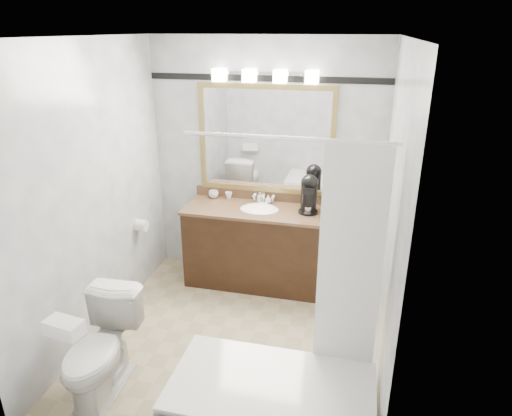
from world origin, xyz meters
name	(u,v)px	position (x,y,z in m)	size (l,w,h in m)	color
room	(230,208)	(0.00, 0.00, 1.25)	(2.42, 2.62, 2.52)	tan
vanity	(259,245)	(0.00, 1.02, 0.44)	(1.53, 0.58, 0.97)	black
mirror	(266,140)	(0.00, 1.28, 1.50)	(1.40, 0.04, 1.10)	#9A8345
vanity_light_bar	(265,75)	(0.00, 1.23, 2.13)	(1.02, 0.14, 0.12)	silver
accent_stripe	(266,78)	(0.00, 1.29, 2.10)	(2.40, 0.01, 0.06)	black
bathtub	(275,403)	(0.55, -0.90, 0.28)	(1.30, 0.75, 1.96)	white
tp_roll	(142,225)	(-1.14, 0.66, 0.70)	(0.12, 0.12, 0.11)	white
toilet	(100,350)	(-0.77, -0.80, 0.38)	(0.42, 0.74, 0.75)	white
tissue_box	(64,327)	(-0.77, -1.12, 0.80)	(0.24, 0.13, 0.10)	white
coffee_maker	(309,193)	(0.49, 1.08, 1.04)	(0.19, 0.24, 0.37)	black
cup_left	(214,194)	(-0.55, 1.21, 0.89)	(0.10, 0.10, 0.08)	white
cup_right	(229,195)	(-0.39, 1.23, 0.89)	(0.08, 0.08, 0.07)	white
soap_bottle_a	(260,197)	(-0.04, 1.20, 0.90)	(0.05, 0.05, 0.11)	white
soap_bottle_b	(268,199)	(0.05, 1.19, 0.89)	(0.07, 0.07, 0.09)	white
soap_bar	(264,204)	(0.02, 1.13, 0.86)	(0.07, 0.05, 0.02)	beige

